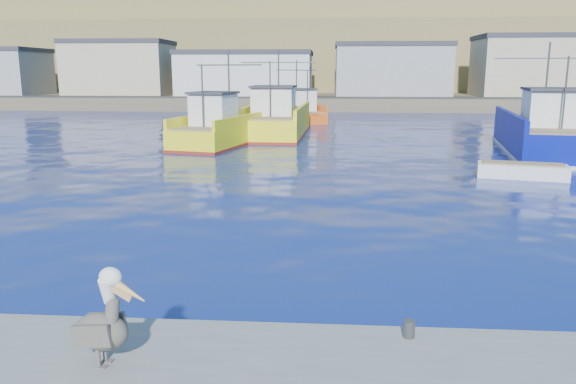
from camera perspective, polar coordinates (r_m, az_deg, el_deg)
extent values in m
plane|color=#071154|center=(13.36, -3.03, -9.46)|extent=(260.00, 260.00, 0.00)
cylinder|color=#4C4C4C|center=(9.98, 12.19, -13.43)|extent=(0.20, 0.20, 0.30)
cube|color=brown|center=(84.43, 3.10, 9.35)|extent=(160.00, 30.00, 1.60)
cube|color=brown|center=(110.33, 3.40, 12.70)|extent=(180.00, 40.00, 14.00)
cube|color=brown|center=(130.47, 3.56, 14.81)|extent=(200.00, 40.00, 24.00)
cube|color=#2D2D2D|center=(73.41, 2.94, 9.59)|extent=(150.00, 5.00, 0.10)
cube|color=tan|center=(84.66, -16.68, 11.79)|extent=(14.00, 9.00, 7.00)
cube|color=#333338|center=(84.75, -16.84, 14.35)|extent=(14.28, 9.18, 0.60)
cube|color=silver|center=(80.16, -4.26, 11.72)|extent=(18.00, 11.00, 5.50)
cube|color=#333338|center=(80.20, -4.29, 13.90)|extent=(18.36, 11.22, 0.60)
cube|color=gray|center=(79.76, 10.42, 11.92)|extent=(15.00, 10.00, 6.50)
cube|color=#333338|center=(79.84, 10.52, 14.46)|extent=(15.30, 10.20, 0.60)
cube|color=tan|center=(84.25, 24.36, 11.40)|extent=(17.00, 9.00, 7.50)
cube|color=#333338|center=(84.37, 24.61, 14.14)|extent=(17.34, 9.18, 0.60)
cube|color=yellow|center=(39.17, -6.53, 5.86)|extent=(5.82, 10.90, 1.35)
cube|color=yellow|center=(38.44, -4.34, 7.32)|extent=(2.61, 9.92, 0.70)
cube|color=yellow|center=(39.77, -8.71, 7.38)|extent=(2.61, 9.92, 0.70)
cube|color=maroon|center=(39.25, -6.50, 4.96)|extent=(5.93, 11.11, 0.25)
cube|color=#8C7251|center=(39.10, -6.55, 6.92)|extent=(5.45, 10.43, 0.10)
cube|color=white|center=(37.61, -7.57, 8.29)|extent=(2.97, 3.09, 2.00)
cube|color=#333338|center=(37.56, -7.62, 9.97)|extent=(3.21, 3.44, 0.15)
cylinder|color=#4C4C4C|center=(39.90, -6.02, 10.56)|extent=(0.15, 0.15, 5.00)
cylinder|color=#4C4C4C|center=(36.17, -8.68, 9.54)|extent=(0.12, 0.12, 4.00)
cylinder|color=#4C4C4C|center=(39.89, -6.06, 12.71)|extent=(4.72, 1.22, 0.08)
cube|color=yellow|center=(44.53, -1.15, 6.86)|extent=(4.69, 12.51, 1.61)
cube|color=yellow|center=(44.23, 1.46, 8.32)|extent=(0.67, 12.13, 0.70)
cube|color=yellow|center=(44.73, -3.73, 8.34)|extent=(0.67, 12.13, 0.70)
cube|color=maroon|center=(44.60, -1.14, 5.89)|extent=(4.78, 12.76, 0.25)
cube|color=#8C7251|center=(44.45, -1.15, 7.95)|extent=(4.33, 12.01, 0.10)
cube|color=white|center=(42.55, -1.47, 9.18)|extent=(3.10, 3.19, 2.00)
cube|color=#333338|center=(42.51, -1.48, 10.66)|extent=(3.32, 3.57, 0.15)
cylinder|color=#4C4C4C|center=(45.57, -0.97, 11.14)|extent=(0.12, 0.12, 5.00)
cylinder|color=#4C4C4C|center=(40.68, -1.83, 10.31)|extent=(0.10, 0.10, 4.00)
cylinder|color=#4C4C4C|center=(45.57, -0.97, 13.03)|extent=(5.98, 0.28, 0.08)
cube|color=#051188|center=(38.38, 24.69, 4.99)|extent=(6.78, 13.82, 1.72)
cube|color=#051188|center=(37.92, 21.60, 7.01)|extent=(2.45, 12.83, 0.70)
cube|color=silver|center=(38.48, 24.58, 3.79)|extent=(6.92, 14.10, 0.25)
cube|color=#8C7251|center=(38.30, 24.81, 6.33)|extent=(6.33, 13.24, 0.10)
cube|color=white|center=(36.28, 25.53, 7.68)|extent=(3.75, 3.80, 2.00)
cube|color=#333338|center=(36.24, 25.69, 9.41)|extent=(4.05, 4.24, 0.15)
cylinder|color=#4C4C4C|center=(39.47, 24.77, 10.05)|extent=(0.14, 0.14, 5.00)
cylinder|color=#4C4C4C|center=(34.30, 26.32, 8.92)|extent=(0.12, 0.12, 4.00)
cylinder|color=#4C4C4C|center=(39.48, 24.97, 12.22)|extent=(6.41, 1.17, 0.08)
cube|color=orange|center=(56.59, 1.13, 7.70)|extent=(5.79, 8.54, 1.04)
cube|color=orange|center=(57.01, 2.48, 8.60)|extent=(3.12, 7.33, 0.70)
cube|color=orange|center=(56.09, -0.25, 8.55)|extent=(3.12, 7.33, 0.70)
cube|color=#8C7251|center=(56.55, 1.13, 8.28)|extent=(5.45, 8.15, 0.10)
cube|color=white|center=(55.36, 1.54, 9.28)|extent=(2.70, 2.64, 2.00)
cube|color=#333338|center=(55.31, 1.55, 10.42)|extent=(2.93, 2.92, 0.15)
cylinder|color=#4C4C4C|center=(57.19, 0.87, 10.78)|extent=(0.16, 0.16, 5.00)
cylinder|color=#4C4C4C|center=(54.19, 1.98, 10.17)|extent=(0.13, 0.13, 4.00)
cylinder|color=#4C4C4C|center=(57.18, 0.88, 12.28)|extent=(3.92, 1.66, 0.08)
cube|color=silver|center=(28.61, 22.67, 1.82)|extent=(4.20, 2.29, 0.80)
cube|color=#8C7251|center=(28.54, 22.74, 2.67)|extent=(3.74, 1.91, 0.08)
cylinder|color=#595451|center=(9.36, -18.72, -15.66)|extent=(0.08, 0.08, 0.30)
cube|color=#595451|center=(9.40, -18.37, -16.49)|extent=(0.17, 0.14, 0.02)
cylinder|color=#595451|center=(9.50, -18.10, -15.18)|extent=(0.08, 0.08, 0.30)
cube|color=#595451|center=(9.54, -17.75, -16.00)|extent=(0.17, 0.14, 0.02)
ellipsoid|color=#38332D|center=(9.24, -18.42, -13.28)|extent=(0.94, 0.65, 0.60)
cube|color=#38332D|center=(9.07, -19.37, -13.67)|extent=(0.67, 0.17, 0.44)
cube|color=#38332D|center=(9.42, -17.83, -12.56)|extent=(0.67, 0.17, 0.44)
cube|color=#38332D|center=(9.47, -20.41, -13.26)|extent=(0.25, 0.20, 0.12)
cylinder|color=#38332D|center=(9.01, -17.44, -11.62)|extent=(0.25, 0.34, 0.47)
cylinder|color=white|center=(8.90, -17.89, -9.49)|extent=(0.24, 0.33, 0.45)
ellipsoid|color=white|center=(8.80, -17.60, -8.23)|extent=(0.39, 0.32, 0.30)
cone|color=gold|center=(8.73, -15.97, -9.61)|extent=(0.61, 0.24, 0.41)
cube|color=tan|center=(8.80, -16.58, -9.77)|extent=(0.37, 0.11, 0.26)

